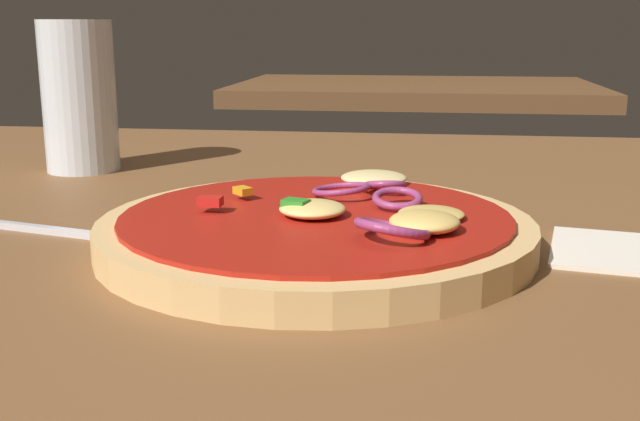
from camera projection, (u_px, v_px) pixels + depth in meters
name	position (u px, v px, depth m)	size (l,w,h in m)	color
dining_table	(396.00, 269.00, 0.52)	(1.22, 1.04, 0.04)	brown
pizza	(319.00, 230.00, 0.50)	(0.28, 0.28, 0.04)	tan
fork	(67.00, 232.00, 0.53)	(0.19, 0.06, 0.01)	silver
beer_glass	(79.00, 100.00, 0.75)	(0.07, 0.07, 0.14)	silver
background_table	(415.00, 91.00, 1.88)	(0.86, 0.56, 0.04)	brown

